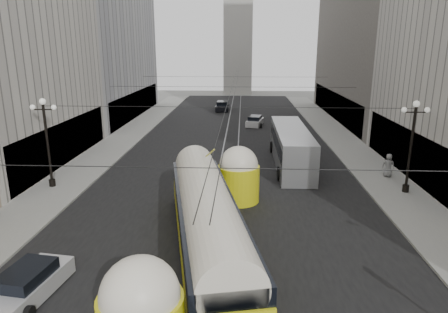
# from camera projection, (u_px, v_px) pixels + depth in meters

# --- Properties ---
(road) EXTENTS (20.00, 85.00, 0.02)m
(road) POSITION_uv_depth(u_px,v_px,m) (231.00, 143.00, 42.46)
(road) COLOR black
(road) RESTS_ON ground
(sidewalk_left) EXTENTS (4.00, 72.00, 0.15)m
(sidewalk_left) POSITION_uv_depth(u_px,v_px,m) (129.00, 134.00, 46.35)
(sidewalk_left) COLOR gray
(sidewalk_left) RESTS_ON ground
(sidewalk_right) EXTENTS (4.00, 72.00, 0.15)m
(sidewalk_right) POSITION_uv_depth(u_px,v_px,m) (338.00, 137.00, 45.26)
(sidewalk_right) COLOR gray
(sidewalk_right) RESTS_ON ground
(rail_left) EXTENTS (0.12, 85.00, 0.04)m
(rail_left) POSITION_uv_depth(u_px,v_px,m) (224.00, 143.00, 42.49)
(rail_left) COLOR gray
(rail_left) RESTS_ON ground
(rail_right) EXTENTS (0.12, 85.00, 0.04)m
(rail_right) POSITION_uv_depth(u_px,v_px,m) (238.00, 143.00, 42.42)
(rail_right) COLOR gray
(rail_right) RESTS_ON ground
(building_left_far) EXTENTS (12.60, 28.60, 28.60)m
(building_left_far) POSITION_uv_depth(u_px,v_px,m) (89.00, 13.00, 54.48)
(building_left_far) COLOR #999999
(building_left_far) RESTS_ON ground
(distant_tower) EXTENTS (6.00, 6.00, 31.36)m
(distant_tower) POSITION_uv_depth(u_px,v_px,m) (238.00, 22.00, 84.21)
(distant_tower) COLOR #B2AFA8
(distant_tower) RESTS_ON ground
(lamppost_left_mid) EXTENTS (1.86, 0.44, 6.37)m
(lamppost_left_mid) POSITION_uv_depth(u_px,v_px,m) (47.00, 138.00, 28.07)
(lamppost_left_mid) COLOR black
(lamppost_left_mid) RESTS_ON sidewalk_left
(lamppost_right_mid) EXTENTS (1.86, 0.44, 6.37)m
(lamppost_right_mid) POSITION_uv_depth(u_px,v_px,m) (412.00, 142.00, 26.93)
(lamppost_right_mid) COLOR black
(lamppost_right_mid) RESTS_ON sidewalk_right
(catenary) EXTENTS (25.00, 72.00, 0.23)m
(catenary) POSITION_uv_depth(u_px,v_px,m) (232.00, 89.00, 39.92)
(catenary) COLOR black
(catenary) RESTS_ON ground
(streetcar) EXTENTS (5.64, 17.02, 3.80)m
(streetcar) POSITION_uv_depth(u_px,v_px,m) (207.00, 219.00, 19.34)
(streetcar) COLOR #D1CC12
(streetcar) RESTS_ON ground
(city_bus) EXTENTS (2.93, 12.61, 3.20)m
(city_bus) POSITION_uv_depth(u_px,v_px,m) (291.00, 145.00, 34.30)
(city_bus) COLOR #9C9DA1
(city_bus) RESTS_ON ground
(sedan_silver) EXTENTS (2.29, 4.36, 1.31)m
(sedan_silver) POSITION_uv_depth(u_px,v_px,m) (28.00, 284.00, 16.24)
(sedan_silver) COLOR silver
(sedan_silver) RESTS_ON ground
(sedan_white_far) EXTENTS (2.50, 4.36, 1.29)m
(sedan_white_far) POSITION_uv_depth(u_px,v_px,m) (255.00, 121.00, 51.74)
(sedan_white_far) COLOR silver
(sedan_white_far) RESTS_ON ground
(sedan_dark_far) EXTENTS (2.09, 4.82, 1.51)m
(sedan_dark_far) POSITION_uv_depth(u_px,v_px,m) (223.00, 106.00, 64.04)
(sedan_dark_far) COLOR black
(sedan_dark_far) RESTS_ON ground
(pedestrian_sidewalk_right) EXTENTS (1.03, 0.84, 1.82)m
(pedestrian_sidewalk_right) POSITION_uv_depth(u_px,v_px,m) (388.00, 165.00, 30.91)
(pedestrian_sidewalk_right) COLOR slate
(pedestrian_sidewalk_right) RESTS_ON sidewalk_right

